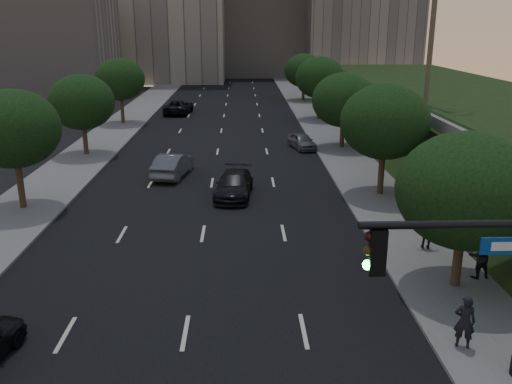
{
  "coord_description": "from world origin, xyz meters",
  "views": [
    {
      "loc": [
        1.94,
        -11.04,
        9.97
      ],
      "look_at": [
        2.51,
        9.39,
        3.6
      ],
      "focal_mm": 38.0,
      "sensor_mm": 36.0,
      "label": 1
    }
  ],
  "objects_px": {
    "sedan_mid_left": "(173,165)",
    "sedan_far_left": "(179,107)",
    "pedestrian_b": "(479,255)",
    "pedestrian_a": "(465,321)",
    "sedan_near_right": "(234,185)",
    "pedestrian_c": "(427,231)",
    "sedan_far_right": "(302,141)"
  },
  "relations": [
    {
      "from": "sedan_mid_left",
      "to": "sedan_far_left",
      "type": "height_order",
      "value": "sedan_far_left"
    },
    {
      "from": "pedestrian_b",
      "to": "pedestrian_a",
      "type": "bearing_deg",
      "value": 52.54
    },
    {
      "from": "sedan_near_right",
      "to": "pedestrian_c",
      "type": "xyz_separation_m",
      "value": [
        8.86,
        -8.48,
        0.26
      ]
    },
    {
      "from": "sedan_far_right",
      "to": "pedestrian_a",
      "type": "xyz_separation_m",
      "value": [
        1.93,
        -29.19,
        0.39
      ]
    },
    {
      "from": "pedestrian_a",
      "to": "pedestrian_c",
      "type": "relative_size",
      "value": 1.07
    },
    {
      "from": "sedan_mid_left",
      "to": "pedestrian_b",
      "type": "bearing_deg",
      "value": 141.74
    },
    {
      "from": "sedan_near_right",
      "to": "pedestrian_a",
      "type": "xyz_separation_m",
      "value": [
        7.43,
        -16.32,
        0.31
      ]
    },
    {
      "from": "pedestrian_c",
      "to": "sedan_mid_left",
      "type": "bearing_deg",
      "value": -33.53
    },
    {
      "from": "pedestrian_b",
      "to": "sedan_mid_left",
      "type": "bearing_deg",
      "value": -58.67
    },
    {
      "from": "sedan_near_right",
      "to": "sedan_far_right",
      "type": "distance_m",
      "value": 13.99
    },
    {
      "from": "pedestrian_b",
      "to": "pedestrian_c",
      "type": "xyz_separation_m",
      "value": [
        -1.09,
        3.0,
        -0.12
      ]
    },
    {
      "from": "sedan_mid_left",
      "to": "sedan_near_right",
      "type": "height_order",
      "value": "sedan_mid_left"
    },
    {
      "from": "sedan_mid_left",
      "to": "sedan_far_left",
      "type": "bearing_deg",
      "value": -74.14
    },
    {
      "from": "pedestrian_c",
      "to": "pedestrian_a",
      "type": "bearing_deg",
      "value": 91.23
    },
    {
      "from": "sedan_far_left",
      "to": "pedestrian_c",
      "type": "xyz_separation_m",
      "value": [
        15.6,
        -39.95,
        0.18
      ]
    },
    {
      "from": "sedan_mid_left",
      "to": "pedestrian_a",
      "type": "xyz_separation_m",
      "value": [
        11.63,
        -20.97,
        0.24
      ]
    },
    {
      "from": "sedan_near_right",
      "to": "pedestrian_a",
      "type": "bearing_deg",
      "value": -59.78
    },
    {
      "from": "sedan_far_left",
      "to": "sedan_mid_left",
      "type": "bearing_deg",
      "value": 100.4
    },
    {
      "from": "sedan_mid_left",
      "to": "pedestrian_a",
      "type": "height_order",
      "value": "pedestrian_a"
    },
    {
      "from": "sedan_near_right",
      "to": "pedestrian_a",
      "type": "height_order",
      "value": "pedestrian_a"
    },
    {
      "from": "sedan_far_right",
      "to": "pedestrian_b",
      "type": "xyz_separation_m",
      "value": [
        4.46,
        -24.34,
        0.45
      ]
    },
    {
      "from": "sedan_far_left",
      "to": "pedestrian_b",
      "type": "bearing_deg",
      "value": 116.23
    },
    {
      "from": "sedan_mid_left",
      "to": "sedan_far_right",
      "type": "distance_m",
      "value": 12.71
    },
    {
      "from": "sedan_far_left",
      "to": "pedestrian_b",
      "type": "distance_m",
      "value": 46.08
    },
    {
      "from": "pedestrian_b",
      "to": "pedestrian_c",
      "type": "distance_m",
      "value": 3.19
    },
    {
      "from": "sedan_far_left",
      "to": "pedestrian_a",
      "type": "relative_size",
      "value": 3.24
    },
    {
      "from": "sedan_mid_left",
      "to": "pedestrian_b",
      "type": "xyz_separation_m",
      "value": [
        14.15,
        -16.12,
        0.31
      ]
    },
    {
      "from": "sedan_near_right",
      "to": "pedestrian_b",
      "type": "bearing_deg",
      "value": -43.31
    },
    {
      "from": "sedan_mid_left",
      "to": "sedan_far_right",
      "type": "relative_size",
      "value": 1.26
    },
    {
      "from": "sedan_far_right",
      "to": "pedestrian_a",
      "type": "distance_m",
      "value": 29.25
    },
    {
      "from": "sedan_near_right",
      "to": "pedestrian_c",
      "type": "distance_m",
      "value": 12.27
    },
    {
      "from": "pedestrian_a",
      "to": "pedestrian_c",
      "type": "distance_m",
      "value": 7.98
    }
  ]
}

